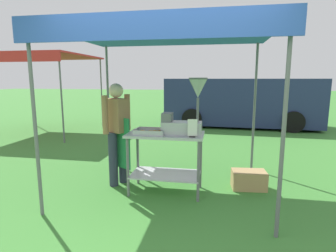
{
  "coord_description": "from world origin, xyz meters",
  "views": [
    {
      "loc": [
        0.58,
        -2.7,
        1.67
      ],
      "look_at": [
        -0.14,
        1.32,
        0.97
      ],
      "focal_mm": 29.19,
      "sensor_mm": 36.0,
      "label": 1
    }
  ],
  "objects": [
    {
      "name": "neighbour_tent",
      "position": [
        -4.77,
        5.01,
        2.32
      ],
      "size": [
        2.94,
        2.72,
        2.4
      ],
      "color": "slate",
      "rests_on": "ground"
    },
    {
      "name": "vendor",
      "position": [
        -0.94,
        1.3,
        0.9
      ],
      "size": [
        0.45,
        0.5,
        1.61
      ],
      "color": "#2D3347",
      "rests_on": "ground"
    },
    {
      "name": "stall_canopy",
      "position": [
        -0.14,
        1.22,
        2.26
      ],
      "size": [
        2.98,
        2.44,
        2.34
      ],
      "color": "slate",
      "rests_on": "ground"
    },
    {
      "name": "menu_sign",
      "position": [
        0.27,
        0.91,
        1.0
      ],
      "size": [
        0.13,
        0.05,
        0.25
      ],
      "color": "black",
      "rests_on": "donut_cart"
    },
    {
      "name": "supply_crate",
      "position": [
        1.1,
        1.47,
        0.14
      ],
      "size": [
        0.54,
        0.35,
        0.28
      ],
      "color": "tan",
      "rests_on": "ground"
    },
    {
      "name": "donut_fryer",
      "position": [
        0.16,
        1.1,
        1.2
      ],
      "size": [
        0.63,
        0.28,
        0.8
      ],
      "color": "#B7B7BC",
      "rests_on": "donut_cart"
    },
    {
      "name": "ground_plane",
      "position": [
        0.0,
        6.0,
        0.0
      ],
      "size": [
        70.0,
        70.0,
        0.0
      ],
      "primitive_type": "plane",
      "color": "#3D7F33"
    },
    {
      "name": "van_navy",
      "position": [
        1.43,
        7.42,
        0.88
      ],
      "size": [
        5.31,
        2.31,
        1.69
      ],
      "color": "navy",
      "rests_on": "ground"
    },
    {
      "name": "donut_cart",
      "position": [
        -0.14,
        1.12,
        0.65
      ],
      "size": [
        1.1,
        0.6,
        0.9
      ],
      "color": "#B7B7BC",
      "rests_on": "ground"
    },
    {
      "name": "donut_tray",
      "position": [
        -0.34,
        1.04,
        0.92
      ],
      "size": [
        0.43,
        0.32,
        0.07
      ],
      "color": "#B7B7BC",
      "rests_on": "donut_cart"
    }
  ]
}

